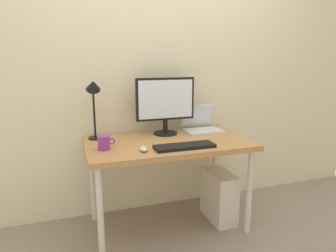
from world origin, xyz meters
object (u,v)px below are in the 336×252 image
mouse (143,149)px  laptop (201,124)px  desk_lamp (94,95)px  keyboard (185,146)px  computer_tower (219,196)px  monitor (165,103)px  desk (168,149)px  coffee_mug (104,143)px

mouse → laptop: bearing=34.5°
laptop → desk_lamp: 0.96m
keyboard → computer_tower: 0.68m
mouse → computer_tower: (0.69, 0.16, -0.53)m
monitor → keyboard: monitor is taller
desk → computer_tower: bearing=-4.5°
coffee_mug → laptop: bearing=18.9°
laptop → keyboard: laptop is taller
laptop → coffee_mug: size_ratio=2.62×
monitor → mouse: bearing=-125.5°
desk → mouse: bearing=-141.2°
monitor → coffee_mug: monitor is taller
monitor → desk: bearing=-103.1°
keyboard → computer_tower: size_ratio=1.05×
desk → laptop: 0.47m
laptop → desk_lamp: size_ratio=0.65×
monitor → computer_tower: size_ratio=1.18×
mouse → coffee_mug: size_ratio=0.74×
keyboard → mouse: 0.30m
desk → laptop: bearing=31.5°
keyboard → coffee_mug: size_ratio=3.60×
desk_lamp → mouse: 0.60m
monitor → laptop: monitor is taller
desk_lamp → computer_tower: (0.97, -0.25, -0.87)m
monitor → coffee_mug: 0.65m
laptop → mouse: (-0.63, -0.43, -0.04)m
monitor → coffee_mug: (-0.55, -0.28, -0.22)m
coffee_mug → keyboard: bearing=-14.8°
desk → computer_tower: desk is taller
desk → mouse: mouse is taller
desk_lamp → monitor: bearing=-0.1°
desk_lamp → mouse: size_ratio=5.47×
monitor → coffee_mug: bearing=-152.6°
monitor → laptop: 0.40m
desk_lamp → keyboard: bearing=-36.5°
coffee_mug → computer_tower: size_ratio=0.29×
keyboard → mouse: mouse is taller
laptop → computer_tower: 0.63m
mouse → computer_tower: size_ratio=0.21×
desk → keyboard: size_ratio=2.84×
laptop → mouse: size_ratio=3.56×
keyboard → monitor: bearing=90.6°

